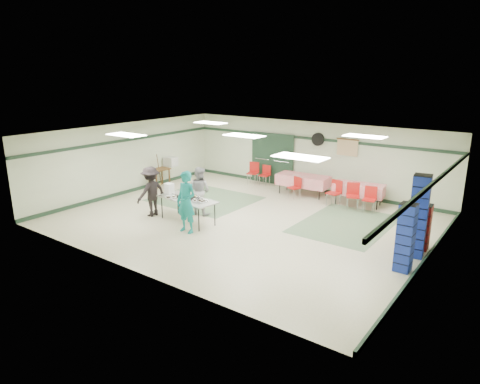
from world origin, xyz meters
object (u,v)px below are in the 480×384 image
Objects in this scene: printer_table at (159,172)px; volunteer_teal at (186,202)px; crate_stack_red at (422,227)px; dining_table_a at (359,189)px; crate_stack_blue_a at (418,216)px; chair_b at (335,190)px; office_printer at (171,162)px; chair_c at (370,197)px; chair_loose_b at (253,171)px; volunteer_dark at (151,191)px; chair_d at (296,185)px; dining_table_b at (303,180)px; serving_table at (187,200)px; chair_loose_a at (266,173)px; chair_a at (353,193)px; crate_stack_blue_b at (405,238)px; volunteer_grey at (199,191)px; broom at (159,170)px.

volunteer_teal is at bearing -33.38° from printer_table.
crate_stack_red is (5.86, 2.72, -0.29)m from volunteer_teal.
crate_stack_blue_a is (2.82, -3.39, 0.50)m from dining_table_a.
office_printer reaches higher than chair_b.
crate_stack_red is (2.82, -2.81, 0.05)m from dining_table_a.
chair_c is 0.96× the size of chair_loose_b.
volunteer_teal is 1.01× the size of dining_table_a.
volunteer_dark reaches higher than chair_c.
volunteer_teal reaches higher than dining_table_a.
crate_stack_red reaches higher than chair_d.
dining_table_b is 2.22× the size of chair_b.
office_printer is at bearing 174.01° from crate_stack_red.
printer_table is (-7.48, -2.41, 0.07)m from dining_table_a.
serving_table is 1.04× the size of dining_table_b.
volunteer_teal is at bearing -82.19° from chair_loose_a.
chair_a is at bearing 8.13° from chair_b.
chair_b is 4.12m from crate_stack_red.
printer_table is (-10.30, 2.01, -0.19)m from crate_stack_blue_b.
dining_table_a is 5.25m from crate_stack_blue_b.
volunteer_grey is 0.79× the size of dining_table_b.
volunteer_dark is at bearing -101.33° from chair_loose_a.
printer_table is at bearing 153.59° from serving_table.
volunteer_grey reaches higher than dining_table_a.
chair_c is at bearing 8.50° from chair_b.
crate_stack_blue_b reaches higher than serving_table.
crate_stack_blue_b reaches higher than broom.
chair_b is 1.24m from chair_c.
crate_stack_red is at bearing -7.37° from chair_d.
chair_a is 0.69× the size of broom.
chair_c is 1.01× the size of printer_table.
dining_table_a is 3.98m from crate_stack_red.
serving_table is at bearing -115.95° from chair_b.
volunteer_grey is 4.45m from chair_loose_b.
volunteer_teal is 1.38× the size of broom.
chair_loose_b is 0.55× the size of crate_stack_blue_b.
broom reaches higher than dining_table_b.
crate_stack_red reaches higher than office_printer.
volunteer_grey is 1.74× the size of chair_a.
crate_stack_red reaches higher than chair_a.
chair_loose_a is at bearing 50.48° from broom.
chair_c is at bearing -14.36° from chair_loose_a.
chair_c is at bearing 128.05° from crate_stack_blue_a.
broom is (-10.38, 0.48, 0.07)m from crate_stack_red.
serving_table is 2.41× the size of printer_table.
chair_a reaches higher than chair_d.
volunteer_teal reaches higher than chair_loose_b.
chair_b is at bearing -26.06° from chair_loose_b.
volunteer_dark reaches higher than office_printer.
dining_table_b is at bearing 108.23° from chair_d.
chair_loose_a is (-4.15, 0.41, -0.07)m from dining_table_a.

